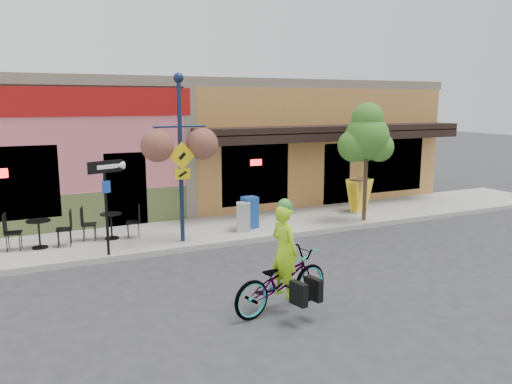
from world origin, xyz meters
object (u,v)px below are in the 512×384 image
(newspaper_box_grey, at_px, (243,217))
(street_tree, at_px, (366,162))
(cyclist_rider, at_px, (284,264))
(bicycle, at_px, (282,280))
(lamp_post, at_px, (181,159))
(newspaper_box_blue, at_px, (250,212))
(one_way_sign, at_px, (106,208))
(building, at_px, (182,141))

(newspaper_box_grey, xyz_separation_m, street_tree, (3.89, -0.41, 1.41))
(street_tree, bearing_deg, cyclist_rider, -139.42)
(bicycle, height_order, street_tree, street_tree)
(newspaper_box_grey, bearing_deg, street_tree, 16.55)
(lamp_post, height_order, newspaper_box_grey, lamp_post)
(bicycle, xyz_separation_m, lamp_post, (-0.43, 4.65, 1.76))
(cyclist_rider, bearing_deg, newspaper_box_grey, -28.15)
(newspaper_box_blue, bearing_deg, newspaper_box_grey, -152.62)
(street_tree, bearing_deg, one_way_sign, -178.12)
(lamp_post, height_order, newspaper_box_blue, lamp_post)
(bicycle, xyz_separation_m, cyclist_rider, (0.05, 0.00, 0.30))
(building, relative_size, newspaper_box_blue, 19.85)
(one_way_sign, distance_m, newspaper_box_blue, 4.27)
(newspaper_box_blue, xyz_separation_m, newspaper_box_grey, (-0.30, -0.22, -0.05))
(cyclist_rider, height_order, lamp_post, lamp_post)
(bicycle, relative_size, lamp_post, 0.49)
(bicycle, relative_size, newspaper_box_grey, 2.60)
(bicycle, height_order, lamp_post, lamp_post)
(building, relative_size, street_tree, 5.02)
(building, bearing_deg, newspaper_box_blue, -88.80)
(bicycle, relative_size, newspaper_box_blue, 2.30)
(lamp_post, xyz_separation_m, newspaper_box_blue, (2.17, 0.50, -1.70))
(bicycle, bearing_deg, one_way_sign, 16.74)
(building, bearing_deg, newspaper_box_grey, -91.64)
(street_tree, bearing_deg, lamp_post, 178.67)
(bicycle, xyz_separation_m, newspaper_box_blue, (1.74, 5.15, 0.05))
(bicycle, relative_size, one_way_sign, 0.93)
(lamp_post, distance_m, one_way_sign, 2.24)
(lamp_post, bearing_deg, bicycle, -87.33)
(lamp_post, distance_m, newspaper_box_grey, 2.57)
(cyclist_rider, bearing_deg, one_way_sign, 17.25)
(one_way_sign, xyz_separation_m, newspaper_box_grey, (3.82, 0.67, -0.73))
(building, relative_size, bicycle, 8.62)
(bicycle, bearing_deg, newspaper_box_blue, -31.09)
(building, xyz_separation_m, newspaper_box_grey, (-0.18, -6.18, -1.69))
(newspaper_box_blue, bearing_deg, street_tree, -18.45)
(building, relative_size, lamp_post, 4.21)
(cyclist_rider, bearing_deg, newspaper_box_blue, -30.59)
(newspaper_box_blue, distance_m, street_tree, 3.89)
(bicycle, xyz_separation_m, one_way_sign, (-2.38, 4.27, 0.73))
(building, relative_size, newspaper_box_grey, 22.38)
(newspaper_box_blue, height_order, newspaper_box_grey, newspaper_box_blue)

